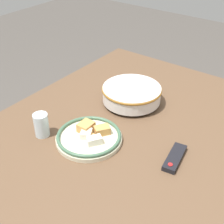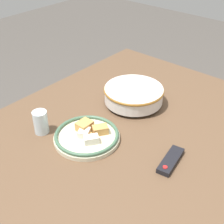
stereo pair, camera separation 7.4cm
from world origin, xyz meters
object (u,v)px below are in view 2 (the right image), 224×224
object	(u,v)px
drinking_glass	(41,122)
noodle_bowl	(134,94)
tv_remote	(171,160)
food_plate	(87,136)

from	to	relation	value
drinking_glass	noodle_bowl	bearing A→B (deg)	159.85
noodle_bowl	tv_remote	world-z (taller)	noodle_bowl
noodle_bowl	food_plate	world-z (taller)	noodle_bowl
food_plate	drinking_glass	size ratio (longest dim) A/B	2.67
noodle_bowl	drinking_glass	xyz separation A→B (m)	(0.43, -0.16, 0.00)
noodle_bowl	tv_remote	distance (m)	0.43
noodle_bowl	drinking_glass	distance (m)	0.46
food_plate	tv_remote	bearing A→B (deg)	107.15
noodle_bowl	food_plate	size ratio (longest dim) A/B	1.05
tv_remote	drinking_glass	distance (m)	0.55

